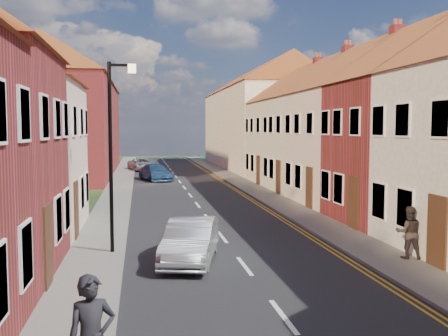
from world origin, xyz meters
TOP-DOWN VIEW (x-y plane):
  - road at (0.00, 30.00)m, footprint 7.00×90.00m
  - pavement_left at (-4.40, 30.00)m, footprint 1.80×90.00m
  - pavement_right at (4.40, 30.00)m, footprint 1.80×90.00m
  - cottage_r_cream_mid at (9.30, 23.50)m, footprint 8.30×5.20m
  - cottage_r_pink at (9.30, 28.90)m, footprint 8.30×6.00m
  - cottage_r_white_far at (9.30, 34.30)m, footprint 8.30×5.20m
  - cottage_r_cream_far at (9.30, 39.70)m, footprint 8.30×6.00m
  - block_right_far at (9.30, 55.00)m, footprint 8.30×24.20m
  - block_left_far at (-9.30, 50.00)m, footprint 8.30×24.20m
  - lamppost at (-3.81, 20.00)m, footprint 0.88×0.15m
  - car_mid at (-1.50, 18.82)m, footprint 2.27×4.15m
  - car_far at (-1.79, 43.27)m, footprint 2.94×4.65m
  - car_distant at (-2.79, 52.80)m, footprint 3.10×4.78m
  - pedestrian_right at (4.99, 17.66)m, footprint 0.92×0.80m

SIDE VIEW (x-z plane):
  - road at x=0.00m, z-range 0.00..0.02m
  - pavement_left at x=-4.40m, z-range 0.00..0.12m
  - pavement_right at x=4.40m, z-range 0.00..0.12m
  - car_distant at x=-2.79m, z-range 0.00..1.22m
  - car_far at x=-1.79m, z-range 0.00..1.26m
  - car_mid at x=-1.50m, z-range 0.00..1.30m
  - pedestrian_right at x=4.99m, z-range 0.12..1.71m
  - lamppost at x=-3.81m, z-range 0.54..6.54m
  - cottage_r_pink at x=9.30m, z-range -0.03..8.97m
  - cottage_r_cream_far at x=9.30m, z-range -0.03..8.97m
  - cottage_r_cream_mid at x=9.30m, z-range -0.02..8.98m
  - cottage_r_white_far at x=9.30m, z-range -0.02..8.98m
  - block_right_far at x=9.30m, z-range 0.04..10.54m
  - block_left_far at x=-9.30m, z-range 0.04..10.54m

